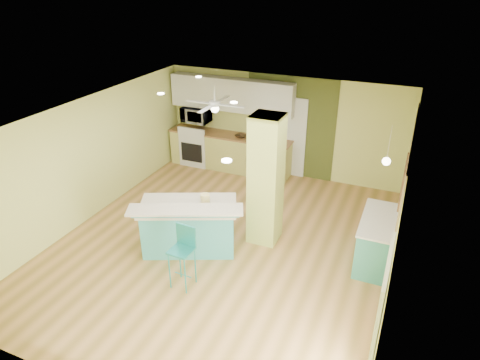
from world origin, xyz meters
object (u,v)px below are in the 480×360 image
at_px(peninsula, 189,225).
at_px(fruit_bowl, 241,136).
at_px(canister, 205,198).
at_px(side_counter, 376,240).
at_px(bar_stool, 184,247).

relative_size(peninsula, fruit_bowl, 7.74).
relative_size(fruit_bowl, canister, 1.61).
distance_m(side_counter, canister, 3.11).
bearing_deg(peninsula, fruit_bowl, 73.62).
distance_m(fruit_bowl, canister, 3.35).
distance_m(peninsula, bar_stool, 1.03).
xyz_separation_m(bar_stool, side_counter, (2.80, 1.84, -0.28)).
relative_size(side_counter, fruit_bowl, 5.01).
distance_m(bar_stool, fruit_bowl, 4.49).
bearing_deg(bar_stool, canister, 102.58).
bearing_deg(fruit_bowl, bar_stool, -78.79).
xyz_separation_m(side_counter, fruit_bowl, (-3.67, 2.56, 0.53)).
height_order(peninsula, side_counter, peninsula).
distance_m(bar_stool, canister, 1.17).
relative_size(bar_stool, fruit_bowl, 3.95).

